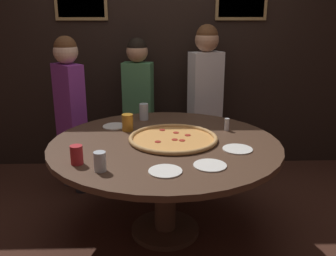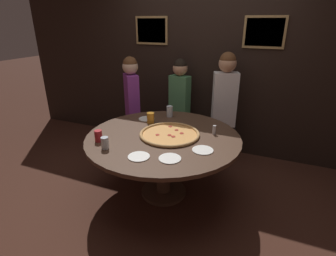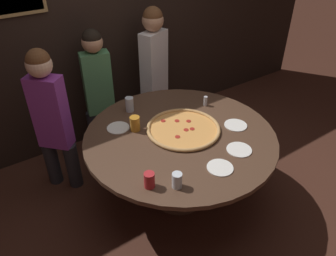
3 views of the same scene
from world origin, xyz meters
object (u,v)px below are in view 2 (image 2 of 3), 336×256
object	(u,v)px
drink_cup_near_right	(170,111)
white_plate_left_side	(139,157)
drink_cup_beside_pizza	(105,143)
white_plate_far_back	(203,150)
white_plate_beside_cup	(170,158)
drink_cup_centre_back	(151,118)
giant_pizza	(170,134)
condiment_shaker	(214,130)
diner_far_right	(180,101)
diner_side_left	(224,102)
white_plate_near_front	(147,119)
drink_cup_far_right	(98,136)
dining_table	(163,146)
diner_side_right	(132,101)

from	to	relation	value
drink_cup_near_right	white_plate_left_side	bearing A→B (deg)	-81.80
drink_cup_beside_pizza	white_plate_far_back	distance (m)	0.94
white_plate_beside_cup	drink_cup_centre_back	bearing A→B (deg)	127.38
giant_pizza	white_plate_far_back	distance (m)	0.48
drink_cup_near_right	white_plate_beside_cup	size ratio (longest dim) A/B	0.69
drink_cup_near_right	drink_cup_beside_pizza	world-z (taller)	drink_cup_near_right
condiment_shaker	drink_cup_beside_pizza	bearing A→B (deg)	-139.39
condiment_shaker	diner_far_right	distance (m)	1.15
diner_far_right	diner_side_left	xyz separation A→B (m)	(0.67, -0.05, 0.07)
white_plate_near_front	white_plate_left_side	world-z (taller)	same
drink_cup_near_right	white_plate_near_front	xyz separation A→B (m)	(-0.23, -0.20, -0.07)
giant_pizza	diner_side_left	bearing A→B (deg)	70.96
drink_cup_far_right	diner_side_left	distance (m)	1.77
white_plate_beside_cup	dining_table	bearing A→B (deg)	120.51
giant_pizza	white_plate_left_side	size ratio (longest dim) A/B	3.24
drink_cup_far_right	white_plate_far_back	distance (m)	1.06
diner_far_right	white_plate_far_back	bearing A→B (deg)	131.17
drink_cup_near_right	drink_cup_far_right	world-z (taller)	drink_cup_near_right
diner_side_right	dining_table	bearing A→B (deg)	-176.67
drink_cup_near_right	drink_cup_centre_back	world-z (taller)	drink_cup_near_right
white_plate_near_front	diner_side_left	size ratio (longest dim) A/B	0.13
drink_cup_near_right	white_plate_far_back	size ratio (longest dim) A/B	0.69
diner_side_right	drink_cup_far_right	bearing A→B (deg)	150.81
diner_side_left	giant_pizza	bearing A→B (deg)	49.65
diner_far_right	drink_cup_centre_back	bearing A→B (deg)	99.18
giant_pizza	white_plate_near_front	distance (m)	0.58
condiment_shaker	diner_side_left	size ratio (longest dim) A/B	0.06
diner_side_right	giant_pizza	bearing A→B (deg)	-173.46
drink_cup_near_right	white_plate_far_back	bearing A→B (deg)	-48.98
drink_cup_near_right	white_plate_left_side	distance (m)	1.12
drink_cup_near_right	condiment_shaker	xyz separation A→B (m)	(0.66, -0.33, -0.02)
giant_pizza	diner_far_right	world-z (taller)	diner_far_right
drink_cup_far_right	white_plate_far_back	bearing A→B (deg)	11.84
giant_pizza	white_plate_near_front	bearing A→B (deg)	142.88
drink_cup_beside_pizza	white_plate_far_back	bearing A→B (deg)	20.38
giant_pizza	drink_cup_near_right	distance (m)	0.60
drink_cup_centre_back	white_plate_far_back	size ratio (longest dim) A/B	0.65
diner_side_right	diner_side_left	xyz separation A→B (m)	(1.27, 0.29, 0.05)
drink_cup_beside_pizza	white_plate_near_front	world-z (taller)	drink_cup_beside_pizza
diner_side_left	white_plate_far_back	bearing A→B (deg)	71.65
giant_pizza	white_plate_left_side	bearing A→B (deg)	-97.16
drink_cup_centre_back	white_plate_near_front	distance (m)	0.17
dining_table	white_plate_beside_cup	world-z (taller)	white_plate_beside_cup
diner_side_right	drink_cup_centre_back	bearing A→B (deg)	-176.53
drink_cup_far_right	dining_table	bearing A→B (deg)	35.46
diner_side_left	drink_cup_near_right	bearing A→B (deg)	19.01
giant_pizza	drink_cup_beside_pizza	bearing A→B (deg)	-130.19
condiment_shaker	drink_cup_near_right	bearing A→B (deg)	153.72
white_plate_beside_cup	diner_side_left	bearing A→B (deg)	84.03
dining_table	drink_cup_far_right	distance (m)	0.70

